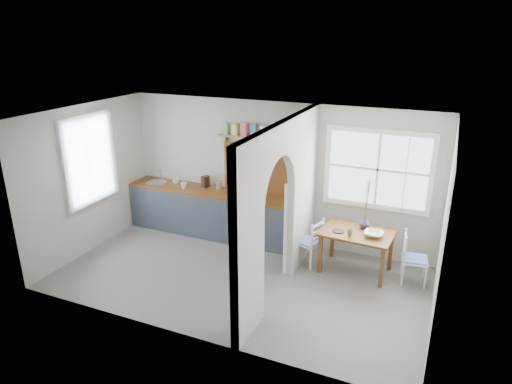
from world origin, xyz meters
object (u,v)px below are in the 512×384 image
at_px(chair_left, 308,241).
at_px(chair_right, 415,259).
at_px(kettle, 292,196).
at_px(vase, 365,223).
at_px(dining_table, 356,252).

bearing_deg(chair_left, chair_right, 109.44).
height_order(chair_left, chair_right, chair_right).
distance_m(kettle, vase, 1.34).
xyz_separation_m(dining_table, chair_right, (0.92, 0.01, 0.06)).
height_order(dining_table, chair_left, chair_left).
bearing_deg(dining_table, chair_left, -171.21).
distance_m(chair_right, kettle, 2.27).
bearing_deg(vase, chair_left, -162.61).
bearing_deg(chair_right, chair_left, 84.38).
distance_m(dining_table, vase, 0.49).
bearing_deg(chair_left, vase, 124.50).
height_order(dining_table, chair_right, chair_right).
xyz_separation_m(chair_left, vase, (0.86, 0.27, 0.38)).
bearing_deg(dining_table, chair_right, 4.54).
height_order(kettle, vase, kettle).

